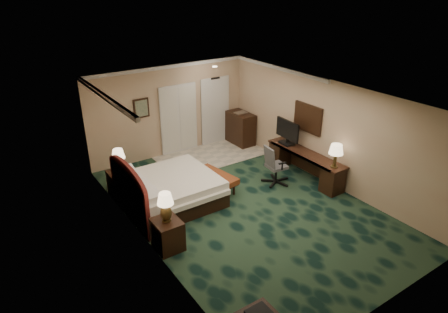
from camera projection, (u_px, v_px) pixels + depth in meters
floor at (245, 206)px, 9.47m from camera, size 5.00×7.50×0.00m
ceiling at (248, 96)px, 8.33m from camera, size 5.00×7.50×0.00m
wall_back at (170, 111)px, 11.72m from camera, size 5.00×0.00×2.70m
wall_front at (395, 239)px, 6.08m from camera, size 5.00×0.00×2.70m
wall_left at (142, 185)px, 7.63m from camera, size 0.00×7.50×2.70m
wall_right at (325, 132)px, 10.17m from camera, size 0.00×7.50×2.70m
crown_molding at (248, 98)px, 8.35m from camera, size 5.00×7.50×0.10m
tile_patch at (212, 155)px, 12.10m from camera, size 3.20×1.70×0.01m
headboard at (129, 192)px, 8.69m from camera, size 0.12×2.00×1.40m
entry_door at (215, 111)px, 12.61m from camera, size 1.02×0.06×2.18m
closet_doors at (179, 119)px, 11.94m from camera, size 1.20×0.06×2.10m
wall_art at (141, 108)px, 11.13m from camera, size 0.45×0.06×0.55m
wall_mirror at (308, 118)px, 10.52m from camera, size 0.05×0.95×0.75m
bed at (171, 190)px, 9.50m from camera, size 2.08×1.93×0.66m
nightstand_near at (168, 234)px, 7.91m from camera, size 0.51×0.58×0.64m
nightstand_far at (120, 183)px, 9.88m from camera, size 0.49×0.56×0.61m
lamp_near at (166, 207)px, 7.67m from camera, size 0.37×0.37×0.61m
lamp_far at (119, 161)px, 9.61m from camera, size 0.38×0.38×0.61m
bed_bench at (217, 181)px, 10.19m from camera, size 0.62×1.28×0.42m
desk at (305, 165)px, 10.68m from camera, size 0.53×2.47×0.71m
tv at (287, 132)px, 10.94m from camera, size 0.12×0.89×0.69m
desk_lamp at (335, 156)px, 9.63m from camera, size 0.37×0.37×0.61m
desk_chair at (277, 164)px, 10.31m from camera, size 0.68×0.65×1.06m
minibar at (240, 128)px, 12.77m from camera, size 0.54×0.97×1.02m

